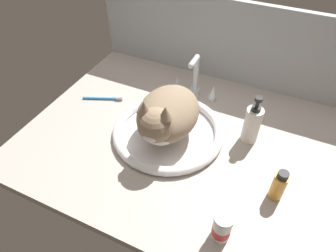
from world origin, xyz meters
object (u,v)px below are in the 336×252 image
object	(u,v)px
faucet	(195,81)
cat	(166,116)
sink_basin	(168,131)
toothbrush	(104,98)
soap_pump_bottle	(252,124)
pill_bottle	(222,228)
amber_bottle	(279,186)

from	to	relation	value
faucet	cat	bearing A→B (deg)	-89.67
sink_basin	cat	size ratio (longest dim) A/B	1.07
toothbrush	faucet	bearing A→B (deg)	29.63
cat	toothbrush	bearing A→B (deg)	163.91
soap_pump_bottle	pill_bottle	size ratio (longest dim) A/B	1.97
sink_basin	cat	bearing A→B (deg)	-85.85
faucet	amber_bottle	bearing A→B (deg)	-41.75
faucet	amber_bottle	world-z (taller)	faucet
faucet	cat	xyz separation A→B (cm)	(0.15, -26.37, 3.69)
amber_bottle	pill_bottle	world-z (taller)	amber_bottle
amber_bottle	pill_bottle	distance (cm)	20.78
pill_bottle	toothbrush	size ratio (longest dim) A/B	0.61
cat	sink_basin	bearing A→B (deg)	94.15
amber_bottle	toothbrush	bearing A→B (deg)	166.65
toothbrush	pill_bottle	bearing A→B (deg)	-30.51
sink_basin	soap_pump_bottle	bearing A→B (deg)	20.33
faucet	pill_bottle	world-z (taller)	faucet
sink_basin	pill_bottle	size ratio (longest dim) A/B	4.16
pill_bottle	sink_basin	bearing A→B (deg)	135.00
soap_pump_bottle	toothbrush	size ratio (longest dim) A/B	1.20
amber_bottle	toothbrush	size ratio (longest dim) A/B	0.70
amber_bottle	soap_pump_bottle	size ratio (longest dim) A/B	0.58
sink_basin	faucet	world-z (taller)	faucet
amber_bottle	pill_bottle	xyz separation A→B (cm)	(-10.39, -17.98, -0.66)
faucet	pill_bottle	bearing A→B (deg)	-62.09
amber_bottle	soap_pump_bottle	xyz separation A→B (cm)	(-12.27, 18.86, 2.02)
pill_bottle	toothbrush	xyz separation A→B (cm)	(-58.09, 34.23, -3.59)
amber_bottle	soap_pump_bottle	world-z (taller)	soap_pump_bottle
soap_pump_bottle	pill_bottle	bearing A→B (deg)	-87.09
cat	soap_pump_bottle	xyz separation A→B (cm)	(25.36, 11.51, -3.39)
sink_basin	toothbrush	bearing A→B (deg)	167.44
amber_bottle	toothbrush	distance (cm)	70.51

